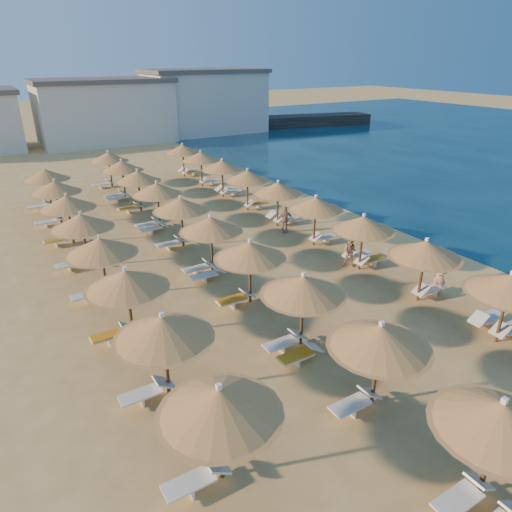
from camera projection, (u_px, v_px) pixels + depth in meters
ground at (325, 314)px, 18.78m from camera, size 220.00×220.00×0.00m
jetty at (273, 122)px, 66.74m from camera, size 30.13×10.70×1.50m
hotel_blocks at (104, 110)px, 54.58m from camera, size 45.88×9.98×8.10m
parasol_row_east at (316, 205)px, 24.62m from camera, size 3.07×39.71×2.91m
parasol_row_west at (211, 225)px, 21.63m from camera, size 3.07×39.71×2.91m
parasol_row_inland at (90, 234)px, 20.62m from camera, size 3.07×28.72×2.91m
loungers at (236, 256)px, 23.35m from camera, size 14.53×38.11×0.66m
beachgoer_a at (440, 276)px, 20.09m from camera, size 0.49×0.68×1.72m
beachgoer_c at (285, 219)px, 27.07m from camera, size 1.03×0.69×1.63m
beachgoer_b at (351, 253)px, 22.64m from camera, size 0.95×0.95×1.56m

